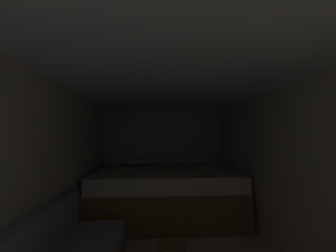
% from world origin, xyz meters
% --- Properties ---
extents(wall_back, '(2.73, 0.05, 2.04)m').
position_xyz_m(wall_back, '(0.00, 4.99, 1.02)').
color(wall_back, beige).
rests_on(wall_back, ground).
extents(wall_left, '(0.05, 5.53, 2.04)m').
position_xyz_m(wall_left, '(-1.34, 2.20, 1.02)').
color(wall_left, beige).
rests_on(wall_left, ground).
extents(wall_right, '(0.05, 5.53, 2.04)m').
position_xyz_m(wall_right, '(1.34, 2.20, 1.02)').
color(wall_right, beige).
rests_on(wall_right, ground).
extents(ceiling_slab, '(2.73, 5.53, 0.05)m').
position_xyz_m(ceiling_slab, '(0.00, 2.20, 2.07)').
color(ceiling_slab, white).
rests_on(ceiling_slab, wall_left).
extents(bed, '(2.51, 1.84, 0.98)m').
position_xyz_m(bed, '(0.00, 4.01, 0.42)').
color(bed, olive).
rests_on(bed, ground).
extents(wicker_basket, '(0.32, 0.32, 0.20)m').
position_xyz_m(wicker_basket, '(-0.01, 2.48, 0.10)').
color(wicker_basket, olive).
rests_on(wicker_basket, ground).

